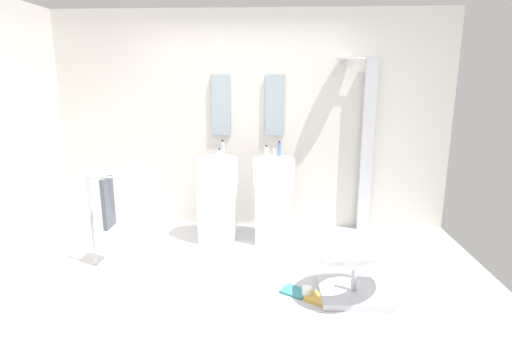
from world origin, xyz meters
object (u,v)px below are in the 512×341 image
Objects in this scene: pedestal_sink_left at (218,196)px; soap_bottle_clear at (219,155)px; pedestal_sink_right at (274,197)px; soap_bottle_blue at (279,149)px; magazine_teal at (295,291)px; shower_column at (366,142)px; soap_bottle_grey at (223,148)px; lounge_chair at (355,258)px; soap_bottle_white at (266,152)px; towel_rack at (105,205)px; magazine_ochre at (319,299)px; coffee_mug at (307,292)px.

soap_bottle_clear reaches higher than pedestal_sink_left.
pedestal_sink_right is 5.94× the size of soap_bottle_blue.
magazine_teal is 1.66m from soap_bottle_clear.
shower_column is 1.69m from soap_bottle_grey.
soap_bottle_white reaches higher than lounge_chair.
lounge_chair is at bearing -11.60° from towel_rack.
pedestal_sink_left is 5.67× the size of soap_bottle_grey.
soap_bottle_clear is (-0.50, -0.24, 0.00)m from soap_bottle_white.
pedestal_sink_left is 1.54m from magazine_teal.
towel_rack is 1.26m from soap_bottle_clear.
soap_bottle_grey is at bearing -171.68° from shower_column.
pedestal_sink_right is at bearing -52.89° from soap_bottle_white.
pedestal_sink_left is at bearing -109.42° from soap_bottle_grey.
pedestal_sink_left is 1.00× the size of pedestal_sink_right.
pedestal_sink_left is at bearing 137.52° from lounge_chair.
towel_rack is at bearing -150.67° from soap_bottle_white.
soap_bottle_clear is (-0.79, 1.07, 0.99)m from magazine_teal.
towel_rack is (-2.69, -1.13, -0.45)m from shower_column.
soap_bottle_grey is 0.27m from soap_bottle_clear.
pedestal_sink_left is 7.92× the size of soap_bottle_white.
lounge_chair is 4.99× the size of magazine_teal.
soap_bottle_white is at bearing 127.11° from pedestal_sink_right.
pedestal_sink_right is at bearing 24.72° from towel_rack.
shower_column reaches higher than pedestal_sink_left.
shower_column is at bearing 17.02° from soap_bottle_clear.
soap_bottle_blue is (0.70, 0.16, 0.52)m from pedestal_sink_left.
pedestal_sink_left is 0.75m from soap_bottle_white.
soap_bottle_blue reaches higher than magazine_teal.
coffee_mug is (-0.09, 0.05, 0.03)m from magazine_ochre.
towel_rack is at bearing -139.28° from soap_bottle_grey.
soap_bottle_grey is at bearing 40.72° from towel_rack.
shower_column is (1.08, 0.38, 0.57)m from pedestal_sink_right.
pedestal_sink_right is 0.52m from soap_bottle_white.
soap_bottle_grey reaches higher than soap_bottle_clear.
soap_bottle_blue reaches higher than soap_bottle_clear.
shower_column is 1.05m from soap_bottle_blue.
magazine_teal is at bearing -77.83° from soap_bottle_white.
towel_rack is at bearing -148.95° from soap_bottle_clear.
soap_bottle_clear reaches higher than soap_bottle_white.
soap_bottle_white reaches higher than towel_rack.
soap_bottle_clear is at bearing 139.62° from lounge_chair.
pedestal_sink_left is 0.52m from soap_bottle_clear.
soap_bottle_blue is (0.15, 0.04, 0.02)m from soap_bottle_white.
magazine_ochre is at bearing -50.46° from soap_bottle_clear.
lounge_chair is 6.15× the size of soap_bottle_blue.
soap_bottle_white is at bearing 105.58° from coffee_mug.
pedestal_sink_left is 1.85m from shower_column.
pedestal_sink_left is 1.81m from lounge_chair.
soap_bottle_white reaches higher than magazine_teal.
soap_bottle_clear reaches higher than coffee_mug.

